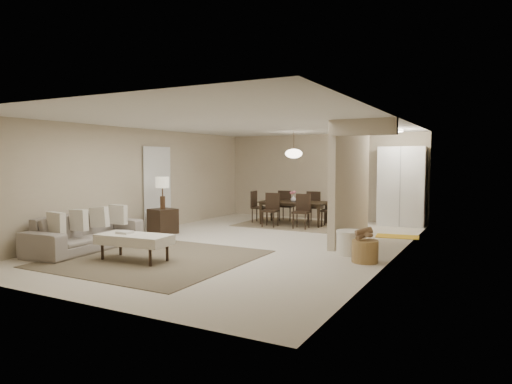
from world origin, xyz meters
The scene contains 22 objects.
floor centered at (0.00, 0.00, 0.00)m, with size 9.00×9.00×0.00m, color beige.
ceiling centered at (0.00, 0.00, 2.50)m, with size 9.00×9.00×0.00m, color white.
back_wall centered at (0.00, 4.50, 1.25)m, with size 6.00×6.00×0.00m, color tan.
left_wall centered at (-3.00, 0.00, 1.25)m, with size 9.00×9.00×0.00m, color tan.
right_wall centered at (3.00, 0.00, 1.25)m, with size 9.00×9.00×0.00m, color tan.
partition centered at (1.80, 1.25, 1.25)m, with size 0.15×2.50×2.50m, color tan.
doorway centered at (-2.97, 0.60, 1.02)m, with size 0.04×0.90×2.04m, color black.
pantry_cabinet centered at (2.35, 4.15, 1.05)m, with size 1.20×0.55×2.10m, color silver.
flush_light centered at (2.30, 3.20, 2.46)m, with size 0.44×0.44×0.05m, color white.
living_rug centered at (-0.73, -2.12, 0.01)m, with size 3.20×3.20×0.01m, color brown.
sofa centered at (-2.45, -2.12, 0.35)m, with size 0.93×2.38×0.70m, color gray.
ottoman_bench centered at (-0.93, -2.42, 0.37)m, with size 1.34×0.70×0.46m.
side_table centered at (-2.40, 0.12, 0.30)m, with size 0.54×0.54×0.59m, color black.
table_lamp centered at (-2.40, 0.12, 1.15)m, with size 0.32×0.32×0.76m.
round_pouf centered at (2.23, -0.10, 0.22)m, with size 0.56×0.56×0.44m, color white.
wicker_basket centered at (2.63, -0.64, 0.19)m, with size 0.45×0.45×0.38m, color olive.
dining_rug centered at (-0.27, 2.98, 0.01)m, with size 2.80×2.10×0.01m, color brown.
dining_table centered at (-0.27, 2.98, 0.31)m, with size 1.78×0.99×0.63m, color black.
dining_chairs centered at (-0.27, 2.98, 0.44)m, with size 2.39×1.81×0.88m.
vase centered at (-0.27, 2.98, 0.71)m, with size 0.15×0.15×0.16m, color white.
yellow_mat centered at (2.61, 2.30, 0.01)m, with size 0.94×0.57×0.01m, color gold.
pendant_light centered at (-0.27, 2.98, 1.92)m, with size 0.46×0.46×0.71m.
Camera 1 is at (4.60, -8.31, 1.75)m, focal length 32.00 mm.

